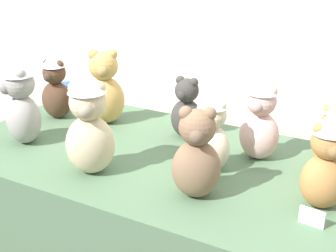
{
  "coord_description": "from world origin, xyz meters",
  "views": [
    {
      "loc": [
        0.73,
        -1.07,
        1.52
      ],
      "look_at": [
        0.0,
        0.25,
        0.92
      ],
      "focal_mm": 50.12,
      "sensor_mm": 36.0,
      "label": 1
    }
  ],
  "objects_px": {
    "display_table": "(168,250)",
    "teddy_bear_caramel": "(326,162)",
    "teddy_bear_ginger": "(334,135)",
    "teddy_bear_sand": "(89,124)",
    "teddy_bear_ash": "(21,101)",
    "party_cup_blue": "(67,95)",
    "teddy_bear_cream": "(211,131)",
    "teddy_bear_mocha": "(197,156)",
    "teddy_bear_honey": "(105,89)",
    "teddy_bear_cocoa": "(55,86)",
    "teddy_bear_blush": "(260,118)",
    "teddy_bear_charcoal": "(186,110)"
  },
  "relations": [
    {
      "from": "teddy_bear_caramel",
      "to": "teddy_bear_cream",
      "type": "height_order",
      "value": "teddy_bear_caramel"
    },
    {
      "from": "teddy_bear_cream",
      "to": "teddy_bear_sand",
      "type": "xyz_separation_m",
      "value": [
        -0.34,
        -0.21,
        0.03
      ]
    },
    {
      "from": "teddy_bear_cream",
      "to": "teddy_bear_ash",
      "type": "distance_m",
      "value": 0.72
    },
    {
      "from": "teddy_bear_cocoa",
      "to": "party_cup_blue",
      "type": "relative_size",
      "value": 2.63
    },
    {
      "from": "display_table",
      "to": "teddy_bear_mocha",
      "type": "height_order",
      "value": "teddy_bear_mocha"
    },
    {
      "from": "teddy_bear_cream",
      "to": "teddy_bear_cocoa",
      "type": "distance_m",
      "value": 0.8
    },
    {
      "from": "teddy_bear_mocha",
      "to": "teddy_bear_cocoa",
      "type": "relative_size",
      "value": 0.98
    },
    {
      "from": "display_table",
      "to": "teddy_bear_charcoal",
      "type": "relative_size",
      "value": 6.51
    },
    {
      "from": "display_table",
      "to": "teddy_bear_honey",
      "type": "distance_m",
      "value": 0.7
    },
    {
      "from": "display_table",
      "to": "teddy_bear_blush",
      "type": "height_order",
      "value": "teddy_bear_blush"
    },
    {
      "from": "party_cup_blue",
      "to": "teddy_bear_ginger",
      "type": "bearing_deg",
      "value": -3.42
    },
    {
      "from": "teddy_bear_blush",
      "to": "teddy_bear_cocoa",
      "type": "height_order",
      "value": "teddy_bear_blush"
    },
    {
      "from": "teddy_bear_ash",
      "to": "party_cup_blue",
      "type": "xyz_separation_m",
      "value": [
        -0.13,
        0.4,
        -0.11
      ]
    },
    {
      "from": "teddy_bear_charcoal",
      "to": "party_cup_blue",
      "type": "xyz_separation_m",
      "value": [
        -0.64,
        0.05,
        -0.06
      ]
    },
    {
      "from": "display_table",
      "to": "teddy_bear_cream",
      "type": "relative_size",
      "value": 5.59
    },
    {
      "from": "teddy_bear_ash",
      "to": "teddy_bear_cocoa",
      "type": "xyz_separation_m",
      "value": [
        -0.07,
        0.26,
        -0.02
      ]
    },
    {
      "from": "teddy_bear_caramel",
      "to": "teddy_bear_sand",
      "type": "height_order",
      "value": "teddy_bear_sand"
    },
    {
      "from": "teddy_bear_charcoal",
      "to": "teddy_bear_ginger",
      "type": "bearing_deg",
      "value": -0.16
    },
    {
      "from": "display_table",
      "to": "teddy_bear_caramel",
      "type": "distance_m",
      "value": 0.77
    },
    {
      "from": "teddy_bear_ginger",
      "to": "teddy_bear_caramel",
      "type": "relative_size",
      "value": 0.88
    },
    {
      "from": "teddy_bear_ginger",
      "to": "teddy_bear_sand",
      "type": "bearing_deg",
      "value": -170.21
    },
    {
      "from": "teddy_bear_honey",
      "to": "teddy_bear_charcoal",
      "type": "bearing_deg",
      "value": -29.0
    },
    {
      "from": "teddy_bear_blush",
      "to": "teddy_bear_cocoa",
      "type": "xyz_separation_m",
      "value": [
        -0.89,
        -0.03,
        -0.01
      ]
    },
    {
      "from": "teddy_bear_sand",
      "to": "party_cup_blue",
      "type": "relative_size",
      "value": 3.22
    },
    {
      "from": "teddy_bear_mocha",
      "to": "teddy_bear_ginger",
      "type": "bearing_deg",
      "value": 25.06
    },
    {
      "from": "teddy_bear_mocha",
      "to": "teddy_bear_cocoa",
      "type": "distance_m",
      "value": 0.88
    },
    {
      "from": "teddy_bear_honey",
      "to": "teddy_bear_caramel",
      "type": "xyz_separation_m",
      "value": [
        0.94,
        -0.24,
        -0.0
      ]
    },
    {
      "from": "teddy_bear_ash",
      "to": "teddy_bear_caramel",
      "type": "bearing_deg",
      "value": 35.89
    },
    {
      "from": "teddy_bear_ash",
      "to": "teddy_bear_charcoal",
      "type": "relative_size",
      "value": 1.38
    },
    {
      "from": "teddy_bear_cream",
      "to": "teddy_bear_mocha",
      "type": "bearing_deg",
      "value": -75.81
    },
    {
      "from": "teddy_bear_honey",
      "to": "teddy_bear_sand",
      "type": "height_order",
      "value": "teddy_bear_sand"
    },
    {
      "from": "teddy_bear_cream",
      "to": "teddy_bear_sand",
      "type": "height_order",
      "value": "teddy_bear_sand"
    },
    {
      "from": "teddy_bear_caramel",
      "to": "display_table",
      "type": "bearing_deg",
      "value": 139.22
    },
    {
      "from": "party_cup_blue",
      "to": "teddy_bear_caramel",
      "type": "bearing_deg",
      "value": -14.72
    },
    {
      "from": "teddy_bear_caramel",
      "to": "teddy_bear_blush",
      "type": "bearing_deg",
      "value": 106.85
    },
    {
      "from": "teddy_bear_cream",
      "to": "teddy_bear_cocoa",
      "type": "relative_size",
      "value": 0.98
    },
    {
      "from": "teddy_bear_mocha",
      "to": "teddy_bear_ash",
      "type": "relative_size",
      "value": 0.85
    },
    {
      "from": "teddy_bear_mocha",
      "to": "teddy_bear_blush",
      "type": "bearing_deg",
      "value": 53.53
    },
    {
      "from": "teddy_bear_ash",
      "to": "party_cup_blue",
      "type": "bearing_deg",
      "value": 140.34
    },
    {
      "from": "teddy_bear_blush",
      "to": "teddy_bear_sand",
      "type": "bearing_deg",
      "value": -139.18
    },
    {
      "from": "teddy_bear_mocha",
      "to": "teddy_bear_ash",
      "type": "height_order",
      "value": "teddy_bear_ash"
    },
    {
      "from": "teddy_bear_caramel",
      "to": "party_cup_blue",
      "type": "height_order",
      "value": "teddy_bear_caramel"
    },
    {
      "from": "teddy_bear_mocha",
      "to": "teddy_bear_ginger",
      "type": "relative_size",
      "value": 1.1
    },
    {
      "from": "teddy_bear_ginger",
      "to": "teddy_bear_cream",
      "type": "relative_size",
      "value": 0.92
    },
    {
      "from": "teddy_bear_ginger",
      "to": "teddy_bear_blush",
      "type": "distance_m",
      "value": 0.25
    },
    {
      "from": "teddy_bear_caramel",
      "to": "teddy_bear_sand",
      "type": "distance_m",
      "value": 0.73
    },
    {
      "from": "teddy_bear_blush",
      "to": "party_cup_blue",
      "type": "xyz_separation_m",
      "value": [
        -0.95,
        0.1,
        -0.09
      ]
    },
    {
      "from": "teddy_bear_charcoal",
      "to": "teddy_bear_caramel",
      "type": "bearing_deg",
      "value": -23.15
    },
    {
      "from": "teddy_bear_mocha",
      "to": "teddy_bear_cream",
      "type": "relative_size",
      "value": 1.01
    },
    {
      "from": "teddy_bear_cream",
      "to": "teddy_bear_blush",
      "type": "bearing_deg",
      "value": 60.32
    }
  ]
}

